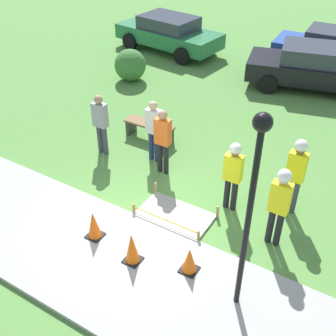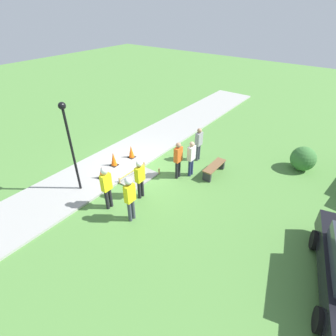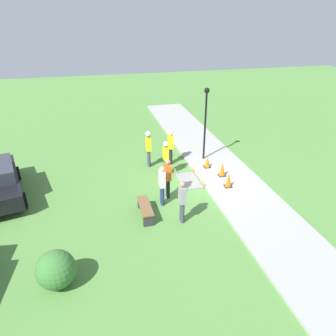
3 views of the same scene
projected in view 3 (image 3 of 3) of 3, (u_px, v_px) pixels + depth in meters
name	position (u px, v px, depth m)	size (l,w,h in m)	color
ground_plane	(202.00, 185.00, 15.39)	(60.00, 60.00, 0.00)	#51843D
sidewalk	(230.00, 180.00, 15.68)	(28.00, 2.85, 0.10)	#9E9E99
wet_concrete_patch	(189.00, 181.00, 15.68)	(1.72, 0.98, 0.32)	gray
traffic_cone_near_patch	(228.00, 180.00, 14.89)	(0.34, 0.34, 0.66)	black
traffic_cone_far_patch	(222.00, 169.00, 15.86)	(0.34, 0.34, 0.72)	black
traffic_cone_sidewalk_edge	(207.00, 162.00, 16.76)	(0.34, 0.34, 0.58)	black
park_bench	(145.00, 209.00, 12.91)	(1.52, 0.44, 0.51)	#2D2D33
worker_supervisor	(171.00, 143.00, 17.02)	(0.40, 0.27, 1.90)	black
worker_assistant	(148.00, 145.00, 16.72)	(0.40, 0.28, 1.93)	#383D47
worker_trainee	(166.00, 155.00, 15.85)	(0.40, 0.26, 1.77)	black
bystander_in_orange_shirt	(168.00, 176.00, 13.95)	(0.40, 0.24, 1.81)	black
bystander_in_gray_shirt	(162.00, 183.00, 13.44)	(0.40, 0.23, 1.75)	navy
bystander_in_white_shirt	(182.00, 199.00, 12.31)	(0.40, 0.23, 1.76)	#383D47
lamppost_near	(206.00, 114.00, 16.77)	(0.28, 0.28, 3.84)	black
shrub_rounded_near	(56.00, 270.00, 9.56)	(1.17, 1.17, 1.17)	#387033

